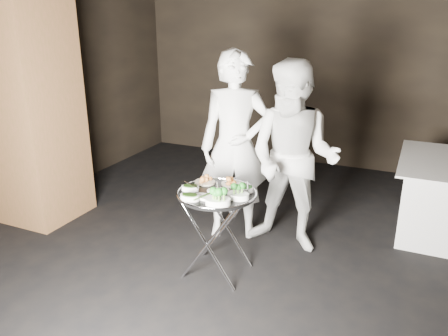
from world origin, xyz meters
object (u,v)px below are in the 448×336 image
at_px(serving_tray, 217,193).
at_px(tray_stand, 217,229).
at_px(waiter_left, 235,147).
at_px(waiter_right, 293,159).

bearing_deg(serving_tray, tray_stand, -2.68).
relative_size(serving_tray, waiter_left, 0.36).
bearing_deg(waiter_left, tray_stand, -101.28).
relative_size(tray_stand, serving_tray, 1.12).
distance_m(tray_stand, waiter_left, 0.95).
xyz_separation_m(serving_tray, waiter_right, (0.45, 0.74, 0.15)).
height_order(serving_tray, waiter_right, waiter_right).
bearing_deg(waiter_right, waiter_left, -179.73).
distance_m(serving_tray, waiter_left, 0.81).
relative_size(tray_stand, waiter_right, 0.41).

